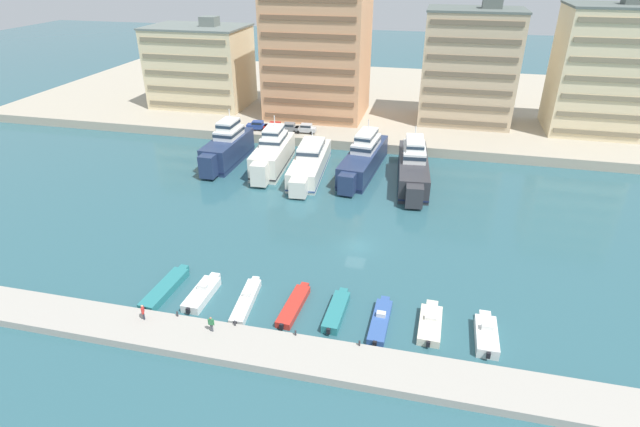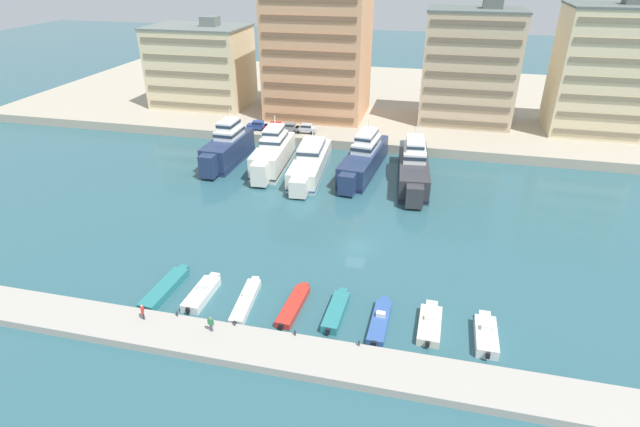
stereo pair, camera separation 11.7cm
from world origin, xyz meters
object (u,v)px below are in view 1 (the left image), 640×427
at_px(yacht_charcoal_center, 413,167).
at_px(car_grey_mid_left, 289,127).
at_px(pedestrian_mid_deck, 211,323).
at_px(motorboat_teal_center, 336,311).
at_px(yacht_ivory_mid_left, 310,162).
at_px(car_blue_far_left, 257,125).
at_px(motorboat_white_mid_left, 246,301).
at_px(motorboat_white_right, 486,335).
at_px(motorboat_red_center_left, 294,305).
at_px(motorboat_white_left, 202,293).
at_px(motorboat_teal_far_left, 165,288).
at_px(yacht_ivory_left, 272,154).
at_px(yacht_navy_center_left, 363,158).
at_px(car_silver_center_left, 306,128).
at_px(car_red_left, 274,126).
at_px(pedestrian_near_edge, 143,311).
at_px(motorboat_blue_center_right, 380,321).
at_px(motorboat_cream_mid_right, 430,324).

height_order(yacht_charcoal_center, car_grey_mid_left, yacht_charcoal_center).
bearing_deg(pedestrian_mid_deck, motorboat_teal_center, 29.39).
distance_m(yacht_ivory_mid_left, car_blue_far_left, 20.87).
xyz_separation_m(motorboat_white_mid_left, car_grey_mid_left, (-10.28, 51.36, 2.33)).
distance_m(motorboat_white_right, pedestrian_mid_deck, 26.58).
xyz_separation_m(motorboat_red_center_left, car_blue_far_left, (-21.92, 50.63, 2.39)).
bearing_deg(motorboat_white_right, motorboat_red_center_left, 179.03).
height_order(motorboat_white_left, car_grey_mid_left, car_grey_mid_left).
distance_m(motorboat_teal_far_left, motorboat_white_left, 4.39).
height_order(yacht_ivory_left, yacht_navy_center_left, yacht_ivory_left).
bearing_deg(car_silver_center_left, car_grey_mid_left, -177.13).
height_order(motorboat_red_center_left, car_silver_center_left, car_silver_center_left).
bearing_deg(car_red_left, motorboat_white_mid_left, -75.54).
bearing_deg(pedestrian_near_edge, motorboat_blue_center_right, 13.95).
xyz_separation_m(motorboat_red_center_left, car_silver_center_left, (-12.00, 51.02, 2.39)).
bearing_deg(motorboat_teal_far_left, yacht_ivory_mid_left, 78.62).
height_order(motorboat_blue_center_right, motorboat_white_right, motorboat_white_right).
height_order(yacht_navy_center_left, pedestrian_near_edge, yacht_navy_center_left).
height_order(motorboat_teal_far_left, motorboat_white_left, motorboat_white_left).
relative_size(motorboat_teal_far_left, motorboat_white_mid_left, 1.04).
bearing_deg(pedestrian_near_edge, car_silver_center_left, 88.20).
bearing_deg(motorboat_white_left, yacht_ivory_mid_left, 85.41).
height_order(car_grey_mid_left, car_silver_center_left, same).
height_order(motorboat_white_mid_left, motorboat_teal_center, motorboat_white_mid_left).
relative_size(motorboat_red_center_left, car_red_left, 1.83).
xyz_separation_m(motorboat_cream_mid_right, pedestrian_near_edge, (-27.88, -6.31, 1.43)).
bearing_deg(pedestrian_mid_deck, motorboat_blue_center_right, 20.42).
height_order(motorboat_teal_center, pedestrian_near_edge, pedestrian_near_edge).
distance_m(car_blue_far_left, car_red_left, 3.58).
relative_size(yacht_charcoal_center, car_red_left, 5.04).
bearing_deg(car_red_left, yacht_charcoal_center, -26.90).
height_order(motorboat_blue_center_right, pedestrian_near_edge, pedestrian_near_edge).
xyz_separation_m(motorboat_red_center_left, motorboat_white_right, (19.44, -0.33, 0.20)).
xyz_separation_m(motorboat_white_mid_left, motorboat_white_right, (24.58, 0.18, 0.14)).
relative_size(motorboat_teal_center, car_grey_mid_left, 1.73).
relative_size(yacht_ivory_mid_left, motorboat_blue_center_right, 2.76).
height_order(car_grey_mid_left, pedestrian_mid_deck, car_grey_mid_left).
relative_size(car_grey_mid_left, pedestrian_near_edge, 2.38).
xyz_separation_m(car_grey_mid_left, car_silver_center_left, (3.42, 0.17, 0.00)).
xyz_separation_m(yacht_ivory_mid_left, motorboat_blue_center_right, (16.51, -36.11, -1.54)).
relative_size(car_silver_center_left, pedestrian_near_edge, 2.38).
bearing_deg(yacht_ivory_left, motorboat_teal_far_left, -90.69).
bearing_deg(motorboat_cream_mid_right, motorboat_teal_far_left, -178.63).
height_order(motorboat_teal_far_left, pedestrian_near_edge, pedestrian_near_edge).
relative_size(yacht_navy_center_left, motorboat_cream_mid_right, 3.15).
distance_m(motorboat_red_center_left, car_grey_mid_left, 53.19).
height_order(motorboat_white_mid_left, pedestrian_mid_deck, pedestrian_mid_deck).
bearing_deg(motorboat_blue_center_right, motorboat_white_right, 0.31).
height_order(yacht_ivory_mid_left, motorboat_white_right, yacht_ivory_mid_left).
bearing_deg(yacht_charcoal_center, pedestrian_mid_deck, -110.95).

